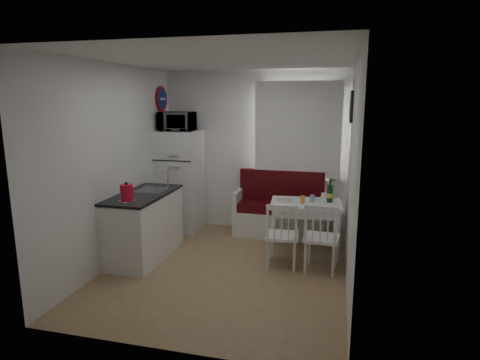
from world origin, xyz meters
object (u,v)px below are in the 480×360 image
(chair_left, at_px, (281,229))
(kettle, at_px, (127,193))
(bench, at_px, (280,214))
(dining_table, at_px, (306,208))
(kitchen_counter, at_px, (145,225))
(wine_bottle, at_px, (330,190))
(fridge, at_px, (180,181))
(chair_right, at_px, (322,231))
(microwave, at_px, (177,121))

(chair_left, xyz_separation_m, kettle, (-1.83, -0.53, 0.49))
(chair_left, height_order, kettle, kettle)
(bench, xyz_separation_m, dining_table, (0.46, -0.67, 0.31))
(kitchen_counter, relative_size, dining_table, 1.27)
(kitchen_counter, relative_size, wine_bottle, 3.93)
(kettle, relative_size, wine_bottle, 0.74)
(fridge, xyz_separation_m, kettle, (0.03, -1.75, 0.20))
(kitchen_counter, bearing_deg, chair_left, 0.82)
(chair_left, relative_size, wine_bottle, 1.39)
(chair_left, distance_m, chair_right, 0.50)
(kitchen_counter, height_order, dining_table, kitchen_counter)
(kettle, bearing_deg, kitchen_counter, 95.62)
(bench, bearing_deg, microwave, -174.35)
(chair_left, bearing_deg, dining_table, 64.32)
(fridge, relative_size, wine_bottle, 4.91)
(chair_right, height_order, microwave, microwave)
(kettle, bearing_deg, microwave, 91.01)
(kettle, bearing_deg, fridge, 90.98)
(dining_table, bearing_deg, bench, 119.22)
(fridge, bearing_deg, chair_right, -27.30)
(bench, xyz_separation_m, wine_bottle, (0.78, -0.57, 0.56))
(chair_left, height_order, wine_bottle, wine_bottle)
(dining_table, xyz_separation_m, microwave, (-2.11, 0.51, 1.15))
(chair_left, relative_size, kettle, 1.87)
(kitchen_counter, distance_m, chair_left, 1.88)
(kitchen_counter, height_order, chair_right, kitchen_counter)
(wine_bottle, bearing_deg, kettle, -151.74)
(kettle, bearing_deg, chair_right, 12.75)
(kitchen_counter, height_order, chair_left, kitchen_counter)
(bench, height_order, fridge, fridge)
(microwave, height_order, wine_bottle, microwave)
(bench, relative_size, kettle, 5.72)
(chair_right, distance_m, kettle, 2.44)
(dining_table, bearing_deg, fridge, 159.81)
(kitchen_counter, bearing_deg, microwave, 89.06)
(bench, height_order, wine_bottle, wine_bottle)
(chair_right, relative_size, kettle, 1.92)
(dining_table, xyz_separation_m, kettle, (-2.08, -1.19, 0.37))
(dining_table, bearing_deg, kettle, -155.68)
(chair_left, relative_size, microwave, 0.87)
(bench, bearing_deg, wine_bottle, -36.19)
(kitchen_counter, relative_size, chair_right, 2.75)
(kitchen_counter, xyz_separation_m, microwave, (0.02, 1.19, 1.34))
(wine_bottle, bearing_deg, kitchen_counter, -162.19)
(kitchen_counter, height_order, bench, kitchen_counter)
(dining_table, bearing_deg, microwave, 161.08)
(chair_right, bearing_deg, dining_table, 114.87)
(kettle, bearing_deg, bench, 48.96)
(bench, distance_m, chair_right, 1.53)
(kitchen_counter, relative_size, microwave, 2.45)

